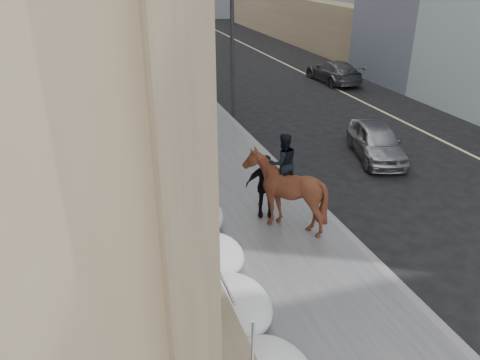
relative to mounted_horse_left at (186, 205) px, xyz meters
name	(u,v)px	position (x,y,z in m)	size (l,w,h in m)	color
ground	(297,306)	(1.75, -3.50, -1.13)	(140.00, 140.00, 0.00)	black
sidewalk	(195,150)	(1.75, 6.50, -1.07)	(5.00, 80.00, 0.12)	#4B4B4D
curb	(255,143)	(4.37, 6.50, -1.07)	(0.24, 80.00, 0.12)	slate
lane_line	(410,125)	(12.25, 6.50, -1.12)	(0.15, 70.00, 0.01)	#BFB78C
streetlight_mid	(229,21)	(4.49, 10.50, 3.45)	(1.71, 0.24, 8.00)	#2D2D30
traffic_signal	(180,16)	(3.82, 18.50, 2.88)	(4.10, 0.22, 6.00)	#2D2D30
snow_bank	(168,162)	(0.32, 4.60, -0.66)	(1.70, 18.10, 0.76)	silver
mounted_horse_left	(186,205)	(0.00, 0.00, 0.00)	(1.56, 2.38, 2.59)	#4A2416
mounted_horse_right	(284,188)	(2.77, -0.26, 0.20)	(1.86, 2.08, 2.78)	#442113
pedestrian	(265,186)	(2.50, 0.50, -0.03)	(1.14, 0.47, 1.95)	black
car_silver	(376,142)	(8.37, 3.57, -0.45)	(1.60, 3.98, 1.36)	gray
car_grey	(333,71)	(12.87, 15.28, -0.45)	(1.90, 4.67, 1.36)	#4C4E53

